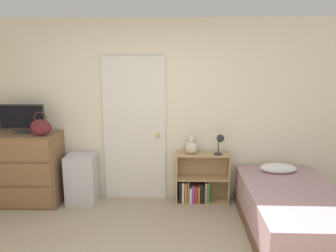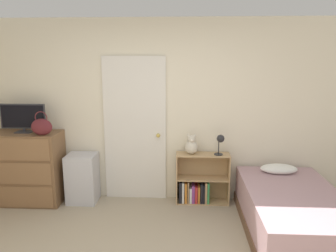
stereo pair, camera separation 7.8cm
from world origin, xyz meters
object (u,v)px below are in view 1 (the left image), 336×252
object	(u,v)px
dresser	(26,169)
tv	(22,118)
handbag	(41,127)
teddy_bear	(191,145)
bookshelf	(198,184)
storage_bin	(82,179)
bed	(293,212)
desk_lamp	(220,140)

from	to	relation	value
dresser	tv	size ratio (longest dim) A/B	1.62
handbag	tv	bearing A→B (deg)	154.25
handbag	teddy_bear	world-z (taller)	handbag
tv	bookshelf	bearing A→B (deg)	2.41
dresser	bookshelf	world-z (taller)	dresser
bookshelf	handbag	bearing A→B (deg)	-172.99
bookshelf	storage_bin	bearing A→B (deg)	-177.79
bookshelf	bed	bearing A→B (deg)	-37.29
dresser	bookshelf	size ratio (longest dim) A/B	1.36
bookshelf	teddy_bear	xyz separation A→B (m)	(-0.11, -0.01, 0.57)
bookshelf	bed	size ratio (longest dim) A/B	0.40
handbag	bookshelf	world-z (taller)	handbag
bed	desk_lamp	bearing A→B (deg)	135.54
handbag	desk_lamp	xyz separation A→B (m)	(2.37, 0.21, -0.21)
teddy_bear	desk_lamp	world-z (taller)	desk_lamp
handbag	dresser	bearing A→B (deg)	156.49
bed	tv	bearing A→B (deg)	168.50
bookshelf	desk_lamp	world-z (taller)	desk_lamp
dresser	bed	xyz separation A→B (m)	(3.46, -0.69, -0.25)
dresser	storage_bin	bearing A→B (deg)	4.29
teddy_bear	bed	world-z (taller)	teddy_bear
handbag	storage_bin	distance (m)	0.92
desk_lamp	bed	world-z (taller)	desk_lamp
tv	bed	bearing A→B (deg)	-11.50
storage_bin	teddy_bear	bearing A→B (deg)	2.17
handbag	storage_bin	xyz separation A→B (m)	(0.44, 0.19, -0.78)
dresser	bed	distance (m)	3.54
desk_lamp	storage_bin	bearing A→B (deg)	-179.40
dresser	teddy_bear	distance (m)	2.32
tv	bed	world-z (taller)	tv
storage_bin	bed	size ratio (longest dim) A/B	0.37
storage_bin	teddy_bear	distance (m)	1.61
bookshelf	desk_lamp	distance (m)	0.71
tv	handbag	distance (m)	0.37
dresser	desk_lamp	distance (m)	2.71
dresser	storage_bin	world-z (taller)	dresser
dresser	handbag	bearing A→B (deg)	-23.51
desk_lamp	dresser	bearing A→B (deg)	-178.35
handbag	bed	world-z (taller)	handbag
dresser	storage_bin	xyz separation A→B (m)	(0.76, 0.06, -0.16)
handbag	bed	bearing A→B (deg)	-9.93
teddy_bear	tv	bearing A→B (deg)	-177.60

